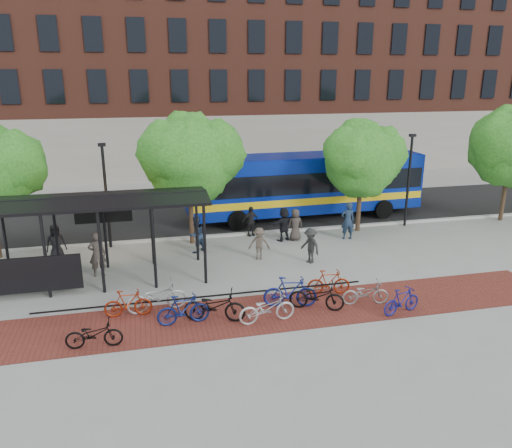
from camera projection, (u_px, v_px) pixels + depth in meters
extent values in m
plane|color=#9E9E99|center=(266.00, 261.00, 22.83)|extent=(160.00, 160.00, 0.00)
cube|color=black|center=(233.00, 215.00, 30.28)|extent=(160.00, 8.00, 0.01)
cube|color=#B7B7B2|center=(247.00, 233.00, 26.54)|extent=(160.00, 0.25, 0.12)
cube|color=maroon|center=(246.00, 315.00, 17.74)|extent=(24.00, 3.00, 0.01)
cube|color=black|center=(206.00, 308.00, 18.29)|extent=(12.00, 0.05, 0.95)
cube|color=brown|center=(302.00, 53.00, 46.32)|extent=(55.00, 14.00, 20.00)
cube|color=#7A664C|center=(25.00, 6.00, 52.25)|extent=(22.00, 22.00, 30.00)
cylinder|color=black|center=(5.00, 238.00, 20.75)|extent=(0.12, 0.12, 3.30)
cylinder|color=black|center=(45.00, 257.00, 18.67)|extent=(0.12, 0.12, 3.30)
cylinder|color=black|center=(56.00, 235.00, 21.19)|extent=(0.12, 0.12, 3.30)
cylinder|color=black|center=(101.00, 253.00, 19.10)|extent=(0.12, 0.12, 3.30)
cylinder|color=black|center=(105.00, 232.00, 21.62)|extent=(0.12, 0.12, 3.30)
cylinder|color=black|center=(154.00, 249.00, 19.54)|extent=(0.12, 0.12, 3.30)
cylinder|color=black|center=(152.00, 229.00, 22.06)|extent=(0.12, 0.12, 3.30)
cylinder|color=black|center=(205.00, 245.00, 19.98)|extent=(0.12, 0.12, 3.30)
cylinder|color=black|center=(197.00, 226.00, 22.49)|extent=(0.12, 0.12, 3.30)
cube|color=black|center=(19.00, 276.00, 18.59)|extent=(4.50, 0.08, 1.40)
cube|color=black|center=(70.00, 205.00, 18.97)|extent=(10.60, 1.65, 0.29)
cube|color=black|center=(75.00, 196.00, 20.27)|extent=(10.60, 1.65, 0.29)
cube|color=black|center=(77.00, 202.00, 21.04)|extent=(9.00, 0.10, 0.40)
cube|color=black|center=(103.00, 215.00, 21.50)|extent=(2.40, 0.12, 0.70)
cube|color=#FF7200|center=(104.00, 214.00, 21.57)|extent=(2.20, 0.02, 0.55)
sphere|color=#23661B|center=(11.00, 165.00, 22.45)|extent=(3.20, 3.20, 3.20)
cylinder|color=#382619|center=(191.00, 219.00, 24.89)|extent=(0.24, 0.24, 2.52)
sphere|color=#23661B|center=(189.00, 161.00, 24.03)|extent=(4.20, 4.20, 4.20)
sphere|color=#23661B|center=(210.00, 153.00, 24.36)|extent=(3.36, 3.36, 3.36)
sphere|color=#23661B|center=(172.00, 154.00, 23.45)|extent=(3.15, 3.15, 3.15)
sphere|color=#23661B|center=(190.00, 143.00, 24.19)|extent=(2.94, 2.94, 2.94)
cylinder|color=#382619|center=(359.00, 211.00, 26.88)|extent=(0.24, 0.24, 2.27)
sphere|color=#23661B|center=(362.00, 162.00, 26.11)|extent=(3.80, 3.80, 3.80)
sphere|color=#23661B|center=(377.00, 155.00, 26.41)|extent=(3.04, 3.04, 3.04)
sphere|color=#23661B|center=(351.00, 156.00, 25.55)|extent=(2.85, 2.85, 2.85)
sphere|color=#23661B|center=(361.00, 145.00, 26.27)|extent=(2.66, 2.66, 2.66)
cylinder|color=#382619|center=(503.00, 200.00, 28.81)|extent=(0.24, 0.24, 2.45)
sphere|color=#23661B|center=(511.00, 148.00, 27.95)|extent=(4.40, 4.40, 4.40)
sphere|color=#23661B|center=(502.00, 142.00, 27.36)|extent=(3.30, 3.30, 3.30)
sphere|color=#23661B|center=(509.00, 133.00, 28.11)|extent=(3.08, 3.08, 3.08)
cylinder|color=black|center=(106.00, 198.00, 23.94)|extent=(0.14, 0.14, 5.00)
cube|color=black|center=(102.00, 145.00, 23.19)|extent=(0.35, 0.20, 0.15)
cylinder|color=black|center=(408.00, 182.00, 27.42)|extent=(0.14, 0.14, 5.00)
cube|color=black|center=(413.00, 135.00, 26.67)|extent=(0.35, 0.20, 0.15)
cube|color=#082197|center=(305.00, 183.00, 29.21)|extent=(13.88, 3.49, 3.16)
cube|color=black|center=(305.00, 178.00, 29.13)|extent=(13.61, 3.52, 1.15)
cube|color=yellow|center=(305.00, 195.00, 29.43)|extent=(13.74, 3.53, 0.40)
cube|color=#082197|center=(306.00, 157.00, 28.77)|extent=(13.59, 3.18, 0.21)
cylinder|color=black|center=(238.00, 220.00, 27.17)|extent=(1.11, 0.36, 1.10)
cylinder|color=black|center=(226.00, 207.00, 29.93)|extent=(1.11, 0.36, 1.10)
cylinder|color=black|center=(383.00, 209.00, 29.39)|extent=(1.11, 0.36, 1.10)
cylinder|color=black|center=(360.00, 197.00, 32.14)|extent=(1.11, 0.36, 1.10)
imported|color=black|center=(94.00, 334.00, 15.52)|extent=(1.79, 0.71, 0.92)
imported|color=maroon|center=(128.00, 303.00, 17.51)|extent=(1.69, 0.54, 1.00)
imported|color=#ABABAD|center=(157.00, 297.00, 17.88)|extent=(2.22, 1.02, 1.13)
imported|color=navy|center=(183.00, 310.00, 16.95)|extent=(1.84, 0.62, 1.09)
imported|color=black|center=(215.00, 306.00, 17.17)|extent=(2.27, 1.33, 1.13)
imported|color=#BABABD|center=(267.00, 308.00, 17.10)|extent=(2.05, 0.86, 1.05)
imported|color=navy|center=(290.00, 292.00, 18.20)|extent=(2.04, 0.97, 1.18)
imported|color=black|center=(317.00, 296.00, 18.03)|extent=(2.10, 1.45, 1.04)
imported|color=#9B280E|center=(329.00, 282.00, 19.28)|extent=(1.72, 0.74, 1.00)
imported|color=gray|center=(366.00, 293.00, 18.44)|extent=(1.81, 0.87, 0.91)
imported|color=navy|center=(402.00, 301.00, 17.73)|extent=(1.68, 0.84, 0.97)
imported|color=black|center=(56.00, 244.00, 22.43)|extent=(0.99, 0.77, 1.79)
imported|color=#403833|center=(97.00, 254.00, 20.87)|extent=(0.75, 0.52, 1.96)
imported|color=#20304B|center=(196.00, 235.00, 23.72)|extent=(1.09, 1.06, 1.76)
imported|color=#4F443A|center=(259.00, 244.00, 22.84)|extent=(1.08, 0.77, 1.52)
imported|color=black|center=(251.00, 221.00, 26.17)|extent=(0.99, 0.56, 1.59)
imported|color=black|center=(284.00, 224.00, 25.38)|extent=(1.70, 1.04, 1.75)
imported|color=#3A332E|center=(295.00, 225.00, 25.46)|extent=(0.83, 0.56, 1.65)
imported|color=#1D2C43|center=(348.00, 221.00, 25.60)|extent=(0.74, 0.51, 1.96)
imported|color=#272727|center=(310.00, 246.00, 22.41)|extent=(1.00, 1.20, 1.62)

